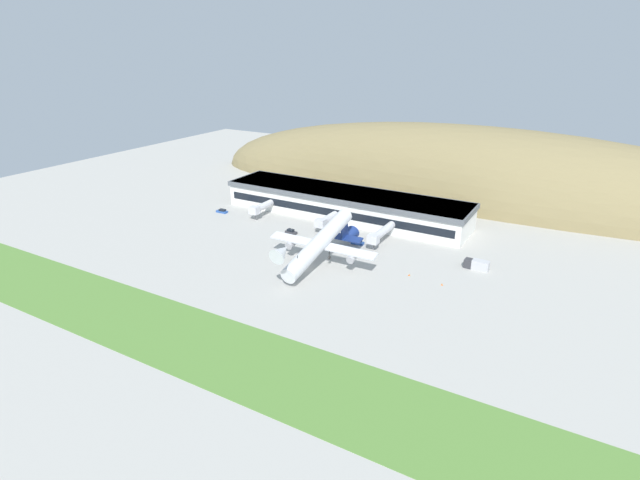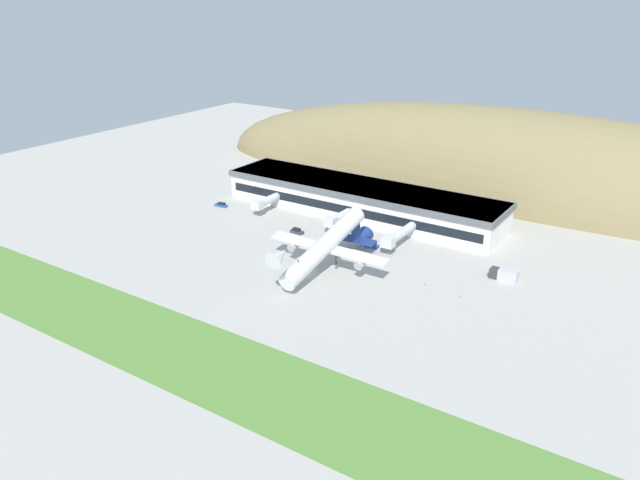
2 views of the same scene
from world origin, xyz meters
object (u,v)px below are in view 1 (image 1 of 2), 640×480
terminal_building (345,202)px  service_car_0 (222,211)px  cargo_airplane (321,243)px  service_car_2 (358,242)px  traffic_cone_1 (409,275)px  jetway_1 (326,220)px  service_car_1 (291,232)px  traffic_cone_0 (442,284)px  jetway_0 (261,207)px  jetway_2 (381,233)px  fuel_truck (477,265)px

terminal_building → service_car_0: 48.16m
service_car_0 → cargo_airplane: bearing=-22.0°
cargo_airplane → service_car_2: 21.70m
terminal_building → traffic_cone_1: terminal_building is taller
jetway_1 → service_car_0: bearing=-176.1°
service_car_1 → terminal_building: bearing=73.6°
service_car_0 → traffic_cone_0: (93.50, -18.19, -0.31)m
service_car_0 → traffic_cone_1: 85.22m
terminal_building → service_car_2: (16.80, -22.91, -4.93)m
jetway_0 → service_car_1: jetway_0 is taller
cargo_airplane → service_car_0: 62.84m
jetway_2 → service_car_0: 67.01m
service_car_2 → fuel_truck: 38.86m
terminal_building → fuel_truck: 60.35m
terminal_building → traffic_cone_0: terminal_building is taller
traffic_cone_1 → cargo_airplane: bearing=-165.8°
jetway_1 → cargo_airplane: (13.02, -26.49, 3.11)m
cargo_airplane → traffic_cone_1: (25.57, 6.48, -6.82)m
service_car_0 → service_car_1: 36.36m
terminal_building → fuel_truck: terminal_building is taller
cargo_airplane → jetway_1: bearing=116.2°
service_car_1 → traffic_cone_0: size_ratio=7.46×
cargo_airplane → traffic_cone_0: bearing=8.4°
fuel_truck → jetway_2: bearing=173.7°
jetway_2 → cargo_airplane: cargo_airplane is taller
terminal_building → service_car_2: size_ratio=21.79×
service_car_2 → jetway_0: bearing=172.3°
jetway_0 → traffic_cone_1: bearing=-16.6°
jetway_0 → cargo_airplane: 49.25m
jetway_1 → service_car_1: bearing=-135.6°
cargo_airplane → service_car_1: bearing=141.4°
cargo_airplane → traffic_cone_1: size_ratio=78.31×
service_car_0 → service_car_1: bearing=-9.1°
traffic_cone_0 → jetway_0: bearing=164.6°
service_car_2 → terminal_building: bearing=126.2°
terminal_building → jetway_2: size_ratio=5.65×
traffic_cone_1 → jetway_0: bearing=163.4°
cargo_airplane → service_car_1: 28.97m
jetway_2 → terminal_building: bearing=140.3°
traffic_cone_0 → service_car_2: bearing=155.2°
jetway_1 → jetway_2: size_ratio=0.73×
jetway_2 → traffic_cone_0: size_ratio=29.12×
fuel_truck → jetway_1: bearing=173.7°
service_car_0 → traffic_cone_1: service_car_0 is taller
cargo_airplane → fuel_truck: 46.36m
jetway_2 → jetway_1: bearing=173.7°
fuel_truck → traffic_cone_1: fuel_truck is taller
jetway_0 → service_car_0: (-16.54, -3.07, -3.40)m
jetway_0 → fuel_truck: (82.60, -5.97, -2.56)m
terminal_building → jetway_1: terminal_building is taller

